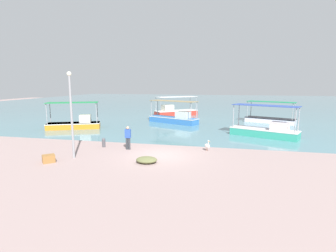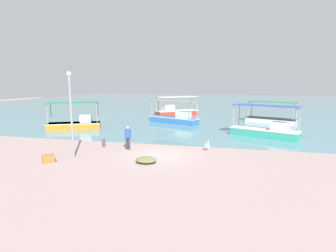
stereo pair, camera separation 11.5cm
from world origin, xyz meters
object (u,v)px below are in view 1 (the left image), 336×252
at_px(fishing_boat_near_left, 174,118).
at_px(lamp_post, 71,110).
at_px(fisherman_standing, 128,137).
at_px(fishing_boat_center, 75,123).
at_px(cargo_crate, 49,159).
at_px(fishing_boat_far_right, 175,111).
at_px(pelican, 207,146).
at_px(fishing_boat_outer, 266,130).
at_px(fishing_boat_far_left, 270,119).
at_px(net_pile, 147,160).
at_px(mooring_bollard, 104,142).

relative_size(fishing_boat_near_left, lamp_post, 1.18).
relative_size(lamp_post, fisherman_standing, 3.21).
height_order(fishing_boat_center, cargo_crate, fishing_boat_center).
distance_m(fishing_boat_far_right, lamp_post, 23.26).
xyz_separation_m(fishing_boat_far_right, pelican, (6.09, -19.38, -0.28)).
xyz_separation_m(fishing_boat_near_left, fishing_boat_outer, (9.49, -6.24, -0.00)).
bearing_deg(lamp_post, fishing_boat_far_left, 51.93).
distance_m(fisherman_standing, net_pile, 3.66).
bearing_deg(net_pile, fishing_boat_center, 137.70).
xyz_separation_m(fishing_boat_near_left, fishing_boat_far_left, (11.18, 2.66, -0.11)).
bearing_deg(fishing_boat_outer, fishing_boat_center, 179.22).
distance_m(fishing_boat_near_left, fisherman_standing, 13.14).
height_order(fisherman_standing, cargo_crate, fisherman_standing).
bearing_deg(fishing_boat_far_left, lamp_post, -128.07).
bearing_deg(fishing_boat_outer, fishing_boat_near_left, 146.67).
bearing_deg(net_pile, lamp_post, -179.57).
relative_size(fishing_boat_outer, pelican, 7.46).
height_order(fishing_boat_near_left, mooring_bollard, fishing_boat_near_left).
xyz_separation_m(lamp_post, mooring_bollard, (0.53, 3.12, -2.70)).
distance_m(fishing_boat_near_left, fishing_boat_outer, 11.36).
xyz_separation_m(fishing_boat_far_right, net_pile, (2.75, -23.00, -0.47)).
xyz_separation_m(fishing_boat_far_right, fishing_boat_outer, (10.80, -13.35, -0.04)).
bearing_deg(cargo_crate, fisherman_standing, 48.51).
relative_size(pelican, fisherman_standing, 0.47).
distance_m(lamp_post, net_pile, 5.63).
xyz_separation_m(fishing_boat_far_left, mooring_bollard, (-14.04, -15.48, -0.13)).
relative_size(fishing_boat_far_right, fishing_boat_center, 1.09).
distance_m(fishing_boat_near_left, lamp_post, 16.48).
relative_size(fishing_boat_far_left, mooring_bollard, 8.44).
bearing_deg(pelican, fisherman_standing, -171.54).
height_order(fishing_boat_near_left, fishing_boat_center, fishing_boat_center).
relative_size(fishing_boat_far_left, pelican, 7.33).
height_order(fishing_boat_far_left, cargo_crate, fishing_boat_far_left).
xyz_separation_m(fishing_boat_far_left, cargo_crate, (-15.53, -19.77, -0.27)).
distance_m(fishing_boat_center, pelican, 15.58).
relative_size(fishing_boat_far_right, mooring_bollard, 8.82).
distance_m(mooring_bollard, fisherman_standing, 2.14).
distance_m(fishing_boat_center, cargo_crate, 12.25).
bearing_deg(pelican, fishing_boat_outer, 52.06).
xyz_separation_m(fishing_boat_far_left, pelican, (-6.39, -14.94, -0.12)).
relative_size(fishing_boat_near_left, net_pile, 5.02).
relative_size(mooring_bollard, fisherman_standing, 0.41).
relative_size(pelican, cargo_crate, 1.16).
distance_m(fishing_boat_far_right, mooring_bollard, 19.98).
bearing_deg(lamp_post, pelican, 24.11).
height_order(fishing_boat_center, net_pile, fishing_boat_center).
height_order(fishing_boat_far_left, mooring_bollard, fishing_boat_far_left).
height_order(fishing_boat_far_right, cargo_crate, fishing_boat_far_right).
bearing_deg(fisherman_standing, fishing_boat_far_right, 91.40).
xyz_separation_m(net_pile, cargo_crate, (-5.79, -1.21, 0.05)).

